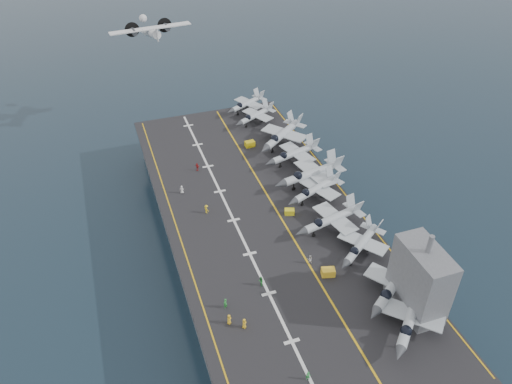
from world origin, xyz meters
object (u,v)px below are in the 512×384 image
object	(u,v)px
tow_cart_a	(328,272)
transport_plane	(151,33)
island_superstructure	(422,273)
fighter_jet_0	(411,317)

from	to	relation	value
tow_cart_a	transport_plane	size ratio (longest dim) A/B	0.11
island_superstructure	transport_plane	distance (m)	96.04
island_superstructure	tow_cart_a	xyz separation A→B (m)	(-9.95, 10.66, -6.81)
transport_plane	fighter_jet_0	bearing A→B (deg)	-77.28
island_superstructure	tow_cart_a	bearing A→B (deg)	133.01
tow_cart_a	island_superstructure	bearing A→B (deg)	-46.99
fighter_jet_0	tow_cart_a	xyz separation A→B (m)	(-6.81, 14.07, -1.86)
island_superstructure	fighter_jet_0	bearing A→B (deg)	-132.59
transport_plane	island_superstructure	bearing A→B (deg)	-74.99
fighter_jet_0	transport_plane	xyz separation A→B (m)	(-21.61, 95.71, 14.56)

